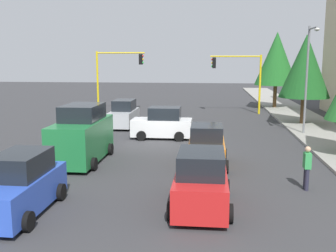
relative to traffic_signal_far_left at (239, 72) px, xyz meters
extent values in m
plane|color=#353538|center=(14.00, -5.64, -3.78)|extent=(120.00, 120.00, 0.00)
cube|color=gray|center=(9.00, 4.86, -3.71)|extent=(80.00, 4.00, 0.15)
cone|color=silver|center=(25.00, -8.64, -3.78)|extent=(0.01, 1.10, 1.10)
cylinder|color=yellow|center=(0.00, 1.86, -1.12)|extent=(0.18, 0.18, 5.32)
cylinder|color=yellow|center=(0.00, -0.39, 1.39)|extent=(0.12, 4.50, 0.12)
cube|color=black|center=(0.00, -2.28, 0.81)|extent=(0.36, 0.32, 0.96)
sphere|color=red|center=(0.00, -2.46, 1.11)|extent=(0.18, 0.18, 0.18)
sphere|color=yellow|center=(0.00, -2.46, 0.81)|extent=(0.18, 0.18, 0.18)
sphere|color=green|center=(0.00, -2.46, 0.51)|extent=(0.18, 0.18, 0.18)
cylinder|color=yellow|center=(0.00, -13.14, -0.96)|extent=(0.18, 0.18, 5.64)
cylinder|color=yellow|center=(0.00, -10.89, 1.71)|extent=(0.12, 4.50, 0.12)
cube|color=black|center=(0.00, -9.00, 1.13)|extent=(0.36, 0.32, 0.96)
sphere|color=red|center=(0.00, -8.82, 1.43)|extent=(0.18, 0.18, 0.18)
sphere|color=yellow|center=(0.00, -8.82, 1.13)|extent=(0.18, 0.18, 0.18)
sphere|color=green|center=(0.00, -8.82, 0.83)|extent=(0.18, 0.18, 0.18)
cylinder|color=slate|center=(10.00, 3.56, -0.28)|extent=(0.14, 0.14, 7.00)
cylinder|color=slate|center=(10.90, 3.56, 3.02)|extent=(1.80, 0.10, 0.10)
ellipsoid|color=silver|center=(11.80, 3.56, 2.87)|extent=(0.56, 0.28, 0.20)
cylinder|color=brown|center=(6.00, 4.36, -2.63)|extent=(0.36, 0.36, 2.31)
cone|color=#19511E|center=(6.00, 4.36, 0.64)|extent=(3.70, 3.70, 4.62)
cylinder|color=brown|center=(-4.00, 3.86, -2.49)|extent=(0.36, 0.36, 2.59)
cone|color=#1E6023|center=(-4.00, 3.86, 1.20)|extent=(4.15, 4.15, 5.18)
cube|color=#1E7238|center=(18.15, -8.74, -2.69)|extent=(4.80, 1.90, 1.85)
cube|color=black|center=(17.91, -8.74, -1.39)|extent=(2.50, 1.67, 0.76)
cylinder|color=black|center=(19.64, -7.73, -3.48)|extent=(0.60, 0.20, 0.60)
cylinder|color=black|center=(19.64, -9.75, -3.48)|extent=(0.60, 0.20, 0.60)
cylinder|color=black|center=(16.66, -7.73, -3.48)|extent=(0.60, 0.20, 0.60)
cylinder|color=black|center=(16.66, -9.75, -3.48)|extent=(0.60, 0.20, 0.60)
cube|color=blue|center=(24.70, -8.66, -3.09)|extent=(4.14, 1.60, 1.05)
cube|color=black|center=(24.49, -8.66, -2.19)|extent=(2.15, 1.41, 0.76)
cylinder|color=black|center=(25.98, -7.80, -3.48)|extent=(0.60, 0.20, 0.60)
cylinder|color=black|center=(23.42, -7.80, -3.48)|extent=(0.60, 0.20, 0.60)
cylinder|color=black|center=(23.42, -9.52, -3.48)|extent=(0.60, 0.20, 0.60)
cube|color=white|center=(12.00, -5.59, -3.09)|extent=(1.70, 3.75, 1.05)
cube|color=black|center=(12.00, -5.40, -2.19)|extent=(1.50, 1.95, 0.76)
cylinder|color=black|center=(12.91, -6.75, -3.48)|extent=(0.20, 0.60, 0.60)
cylinder|color=black|center=(11.09, -6.75, -3.48)|extent=(0.20, 0.60, 0.60)
cylinder|color=black|center=(12.91, -4.43, -3.48)|extent=(0.20, 0.60, 0.60)
cylinder|color=black|center=(11.09, -4.43, -3.48)|extent=(0.20, 0.60, 0.60)
cube|color=red|center=(23.51, -2.85, -3.09)|extent=(4.03, 1.70, 1.05)
cube|color=black|center=(23.71, -2.85, -2.19)|extent=(2.09, 1.50, 0.76)
cylinder|color=black|center=(22.26, -3.76, -3.48)|extent=(0.60, 0.20, 0.60)
cylinder|color=black|center=(22.26, -1.94, -3.48)|extent=(0.60, 0.20, 0.60)
cylinder|color=black|center=(24.76, -3.76, -3.48)|extent=(0.60, 0.20, 0.60)
cylinder|color=black|center=(24.76, -1.94, -3.48)|extent=(0.60, 0.20, 0.60)
cube|color=orange|center=(18.33, -2.72, -3.09)|extent=(3.65, 1.62, 1.05)
cube|color=black|center=(18.51, -2.72, -2.19)|extent=(1.90, 1.43, 0.76)
cylinder|color=black|center=(17.20, -3.60, -3.48)|extent=(0.60, 0.20, 0.60)
cylinder|color=black|center=(17.20, -1.85, -3.48)|extent=(0.60, 0.20, 0.60)
cylinder|color=black|center=(19.46, -3.60, -3.48)|extent=(0.60, 0.20, 0.60)
cylinder|color=black|center=(19.46, -1.85, -3.48)|extent=(0.60, 0.20, 0.60)
cube|color=#B2B5BA|center=(8.11, -8.89, -3.09)|extent=(4.08, 1.62, 1.05)
cube|color=black|center=(7.90, -8.89, -2.19)|extent=(2.12, 1.42, 0.76)
cylinder|color=black|center=(9.37, -8.03, -3.48)|extent=(0.60, 0.20, 0.60)
cylinder|color=black|center=(9.37, -9.76, -3.48)|extent=(0.60, 0.20, 0.60)
cylinder|color=black|center=(6.84, -8.03, -3.48)|extent=(0.60, 0.20, 0.60)
cylinder|color=black|center=(6.84, -9.76, -3.48)|extent=(0.60, 0.20, 0.60)
cylinder|color=#262638|center=(21.41, 1.11, -3.36)|extent=(0.16, 0.16, 0.85)
cylinder|color=#262638|center=(21.21, 1.11, -3.36)|extent=(0.16, 0.16, 0.85)
cube|color=green|center=(21.31, 1.11, -2.63)|extent=(0.40, 0.24, 0.60)
sphere|color=tan|center=(21.31, 1.11, -2.19)|extent=(0.22, 0.22, 0.22)
camera|label=1|loc=(36.28, -2.61, 1.17)|focal=42.14mm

